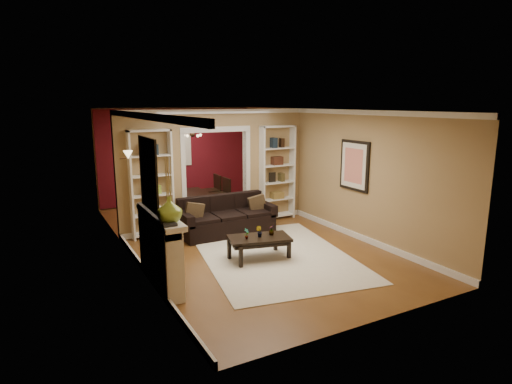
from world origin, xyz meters
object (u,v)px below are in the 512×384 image
sofa (227,216)px  dining_table (194,203)px  bookshelf_right (277,173)px  fireplace (161,250)px  bookshelf_left (151,184)px  coffee_table (259,248)px

sofa → dining_table: 2.14m
bookshelf_right → fireplace: 4.47m
bookshelf_left → dining_table: (1.51, 1.55, -0.89)m
sofa → bookshelf_right: bearing=19.6°
coffee_table → bookshelf_left: bookshelf_left is taller
coffee_table → dining_table: bearing=101.4°
bookshelf_right → fireplace: bearing=-145.2°
bookshelf_right → dining_table: size_ratio=1.57×
fireplace → sofa: bearing=44.1°
bookshelf_left → fireplace: size_ratio=1.35×
coffee_table → dining_table: (0.15, 3.82, 0.05)m
coffee_table → bookshelf_left: bearing=134.6°
coffee_table → bookshelf_right: (1.74, 2.27, 0.94)m
coffee_table → bookshelf_left: 2.81m
sofa → dining_table: bearing=89.0°
bookshelf_left → fireplace: (-0.54, -2.53, -0.57)m
bookshelf_left → dining_table: 2.34m
bookshelf_right → fireplace: (-3.64, -2.53, -0.57)m
coffee_table → bookshelf_right: 3.01m
sofa → fireplace: 2.81m
dining_table → bookshelf_left: bearing=135.8°
bookshelf_left → bookshelf_right: (3.10, 0.00, 0.00)m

